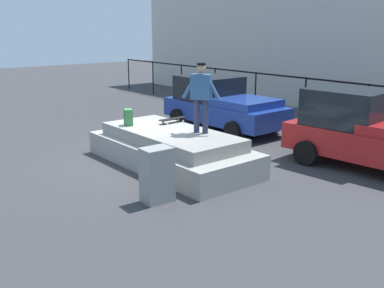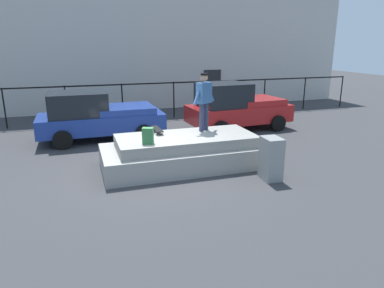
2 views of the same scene
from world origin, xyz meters
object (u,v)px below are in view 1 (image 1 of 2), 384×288
(skateboarder, at_px, (201,93))
(utility_box, at_px, (157,175))
(skateboard, at_px, (173,119))
(car_red_pickup_mid, at_px, (368,131))
(car_blue_pickup_near, at_px, (221,104))
(backpack, at_px, (128,117))

(skateboarder, distance_m, utility_box, 2.71)
(skateboard, distance_m, car_red_pickup_mid, 5.00)
(utility_box, bearing_deg, car_red_pickup_mid, 77.39)
(car_blue_pickup_near, bearing_deg, backpack, -76.59)
(skateboarder, relative_size, backpack, 3.94)
(skateboarder, height_order, car_blue_pickup_near, skateboarder)
(car_blue_pickup_near, relative_size, utility_box, 3.97)
(backpack, bearing_deg, car_blue_pickup_near, 124.42)
(car_blue_pickup_near, xyz_separation_m, car_red_pickup_mid, (5.46, -0.14, 0.05))
(car_red_pickup_mid, bearing_deg, skateboard, -142.21)
(car_red_pickup_mid, xyz_separation_m, utility_box, (-1.46, -5.34, -0.37))
(skateboard, height_order, utility_box, utility_box)
(skateboard, relative_size, car_red_pickup_mid, 0.19)
(backpack, relative_size, car_blue_pickup_near, 0.10)
(skateboarder, relative_size, car_blue_pickup_near, 0.38)
(utility_box, bearing_deg, skateboarder, 120.41)
(backpack, relative_size, car_red_pickup_mid, 0.10)
(car_blue_pickup_near, bearing_deg, car_red_pickup_mid, -1.45)
(car_blue_pickup_near, height_order, car_red_pickup_mid, car_red_pickup_mid)
(skateboarder, relative_size, car_red_pickup_mid, 0.40)
(skateboard, height_order, backpack, backpack)
(skateboard, relative_size, backpack, 1.93)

